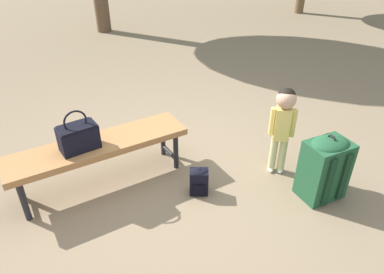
% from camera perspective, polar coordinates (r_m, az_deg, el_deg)
% --- Properties ---
extents(ground_plane, '(40.00, 40.00, 0.00)m').
position_cam_1_polar(ground_plane, '(3.41, -3.15, -6.59)').
color(ground_plane, '#7F6B51').
rests_on(ground_plane, ground).
extents(park_bench, '(1.65, 0.79, 0.45)m').
position_cam_1_polar(park_bench, '(3.22, -14.94, -1.74)').
color(park_bench, '#9E6B3D').
rests_on(park_bench, ground).
extents(handbag, '(0.36, 0.27, 0.37)m').
position_cam_1_polar(handbag, '(3.09, -18.10, 0.12)').
color(handbag, black).
rests_on(handbag, park_bench).
extents(child_standing, '(0.22, 0.18, 0.89)m').
position_cam_1_polar(child_standing, '(3.28, 14.69, 2.93)').
color(child_standing, '#CCCC8C').
rests_on(child_standing, ground).
extents(backpack_large, '(0.41, 0.37, 0.63)m').
position_cam_1_polar(backpack_large, '(3.24, 20.86, -4.46)').
color(backpack_large, '#1E4C2D').
rests_on(backpack_large, ground).
extents(backpack_small, '(0.19, 0.18, 0.28)m').
position_cam_1_polar(backpack_small, '(3.15, 1.15, -7.08)').
color(backpack_small, black).
rests_on(backpack_small, ground).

